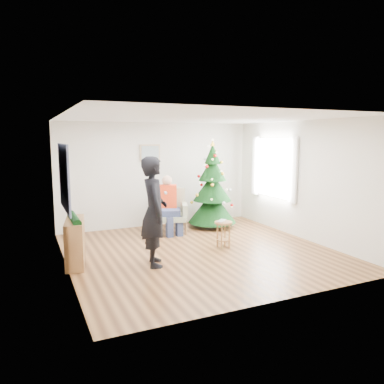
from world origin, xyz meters
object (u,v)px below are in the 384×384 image
armchair (169,217)px  console (75,242)px  standing_man (154,212)px  stool (223,234)px  christmas_tree (212,188)px

armchair → console: size_ratio=1.03×
armchair → standing_man: size_ratio=0.54×
standing_man → console: size_ratio=1.92×
armchair → console: 2.69m
standing_man → stool: bearing=-63.8°
armchair → christmas_tree: bearing=27.6°
christmas_tree → console: size_ratio=2.16×
christmas_tree → standing_man: 3.10m
console → standing_man: bearing=-15.9°
stool → armchair: 1.68m
christmas_tree → console: bearing=-156.7°
christmas_tree → armchair: 1.35m
standing_man → console: (-1.26, 0.62, -0.56)m
stool → standing_man: standing_man is taller
christmas_tree → standing_man: bearing=-136.5°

